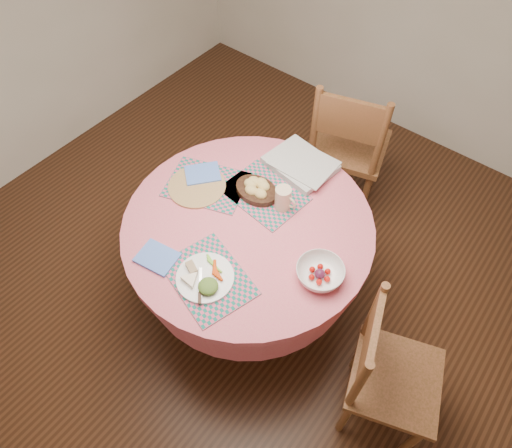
# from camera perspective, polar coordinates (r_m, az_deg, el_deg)

# --- Properties ---
(ground) EXTENTS (4.00, 4.00, 0.00)m
(ground) POSITION_cam_1_polar(r_m,az_deg,el_deg) (2.86, -0.79, -8.93)
(ground) COLOR #331C0F
(ground) RESTS_ON ground
(room_envelope) EXTENTS (4.01, 4.01, 2.71)m
(room_envelope) POSITION_cam_1_polar(r_m,az_deg,el_deg) (1.57, -1.54, 21.93)
(room_envelope) COLOR silver
(room_envelope) RESTS_ON ground
(dining_table) EXTENTS (1.24, 1.24, 0.75)m
(dining_table) POSITION_cam_1_polar(r_m,az_deg,el_deg) (2.39, -0.94, -2.64)
(dining_table) COLOR #DC6771
(dining_table) RESTS_ON ground
(chair_right) EXTENTS (0.52, 0.53, 0.91)m
(chair_right) POSITION_cam_1_polar(r_m,az_deg,el_deg) (2.25, 15.97, -17.39)
(chair_right) COLOR brown
(chair_right) RESTS_ON ground
(chair_back) EXTENTS (0.58, 0.57, 1.02)m
(chair_back) POSITION_cam_1_polar(r_m,az_deg,el_deg) (2.97, 11.34, 9.55)
(chair_back) COLOR brown
(chair_back) RESTS_ON ground
(placemat_front) EXTENTS (0.47, 0.40, 0.01)m
(placemat_front) POSITION_cam_1_polar(r_m,az_deg,el_deg) (2.06, -5.93, -6.75)
(placemat_front) COLOR #126859
(placemat_front) RESTS_ON dining_table
(placemat_left) EXTENTS (0.48, 0.42, 0.01)m
(placemat_left) POSITION_cam_1_polar(r_m,az_deg,el_deg) (2.40, -6.22, 4.93)
(placemat_left) COLOR #126859
(placemat_left) RESTS_ON dining_table
(placemat_back) EXTENTS (0.43, 0.34, 0.01)m
(placemat_back) POSITION_cam_1_polar(r_m,az_deg,el_deg) (2.34, 1.06, 3.80)
(placemat_back) COLOR #126859
(placemat_back) RESTS_ON dining_table
(wicker_trivet) EXTENTS (0.30, 0.30, 0.01)m
(wicker_trivet) POSITION_cam_1_polar(r_m,az_deg,el_deg) (2.39, -7.38, 4.71)
(wicker_trivet) COLOR #956440
(wicker_trivet) RESTS_ON dining_table
(napkin_near) EXTENTS (0.20, 0.17, 0.01)m
(napkin_near) POSITION_cam_1_polar(r_m,az_deg,el_deg) (2.15, -12.23, -4.11)
(napkin_near) COLOR #537AD6
(napkin_near) RESTS_ON dining_table
(napkin_far) EXTENTS (0.22, 0.23, 0.01)m
(napkin_far) POSITION_cam_1_polar(r_m,az_deg,el_deg) (2.44, -6.69, 6.27)
(napkin_far) COLOR #537AD6
(napkin_far) RESTS_ON placemat_left
(dinner_plate) EXTENTS (0.26, 0.26, 0.05)m
(dinner_plate) POSITION_cam_1_polar(r_m,az_deg,el_deg) (2.04, -6.36, -6.77)
(dinner_plate) COLOR white
(dinner_plate) RESTS_ON placemat_front
(bread_bowl) EXTENTS (0.23, 0.23, 0.08)m
(bread_bowl) POSITION_cam_1_polar(r_m,az_deg,el_deg) (2.32, 0.09, 4.49)
(bread_bowl) COLOR black
(bread_bowl) RESTS_ON placemat_back
(latte_mug) EXTENTS (0.12, 0.08, 0.13)m
(latte_mug) POSITION_cam_1_polar(r_m,az_deg,el_deg) (2.24, 3.44, 3.21)
(latte_mug) COLOR beige
(latte_mug) RESTS_ON placemat_back
(fruit_bowl) EXTENTS (0.23, 0.23, 0.07)m
(fruit_bowl) POSITION_cam_1_polar(r_m,az_deg,el_deg) (2.05, 8.00, -6.10)
(fruit_bowl) COLOR white
(fruit_bowl) RESTS_ON dining_table
(newspaper_stack) EXTENTS (0.38, 0.32, 0.04)m
(newspaper_stack) POSITION_cam_1_polar(r_m,az_deg,el_deg) (2.46, 5.63, 7.51)
(newspaper_stack) COLOR silver
(newspaper_stack) RESTS_ON dining_table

